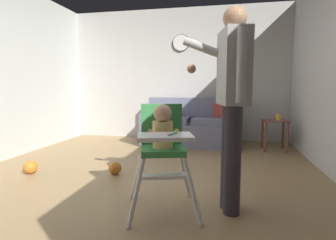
{
  "coord_description": "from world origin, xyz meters",
  "views": [
    {
      "loc": [
        0.94,
        -2.55,
        1.06
      ],
      "look_at": [
        0.44,
        -0.13,
        0.77
      ],
      "focal_mm": 28.86,
      "sensor_mm": 36.0,
      "label": 1
    }
  ],
  "objects_px": {
    "toy_ball": "(115,168)",
    "side_table": "(275,128)",
    "high_chair": "(163,138)",
    "sippy_cup": "(278,117)",
    "toy_ball_second": "(30,167)",
    "wall_clock": "(181,43)",
    "couch": "(192,126)",
    "adult_standing": "(232,99)"
  },
  "relations": [
    {
      "from": "high_chair",
      "to": "sippy_cup",
      "type": "relative_size",
      "value": 9.33
    },
    {
      "from": "adult_standing",
      "to": "couch",
      "type": "bearing_deg",
      "value": -88.69
    },
    {
      "from": "side_table",
      "to": "wall_clock",
      "type": "distance_m",
      "value": 2.45
    },
    {
      "from": "high_chair",
      "to": "couch",
      "type": "bearing_deg",
      "value": 165.1
    },
    {
      "from": "high_chair",
      "to": "wall_clock",
      "type": "xyz_separation_m",
      "value": [
        -0.37,
        3.33,
        1.31
      ]
    },
    {
      "from": "toy_ball_second",
      "to": "side_table",
      "type": "bearing_deg",
      "value": 31.28
    },
    {
      "from": "toy_ball",
      "to": "wall_clock",
      "type": "height_order",
      "value": "wall_clock"
    },
    {
      "from": "high_chair",
      "to": "toy_ball",
      "type": "xyz_separation_m",
      "value": [
        -0.79,
        0.84,
        -0.56
      ]
    },
    {
      "from": "high_chair",
      "to": "side_table",
      "type": "xyz_separation_m",
      "value": [
        1.36,
        2.59,
        -0.26
      ]
    },
    {
      "from": "high_chair",
      "to": "wall_clock",
      "type": "height_order",
      "value": "wall_clock"
    },
    {
      "from": "couch",
      "to": "sippy_cup",
      "type": "bearing_deg",
      "value": 80.18
    },
    {
      "from": "couch",
      "to": "side_table",
      "type": "bearing_deg",
      "value": 79.86
    },
    {
      "from": "toy_ball_second",
      "to": "wall_clock",
      "type": "xyz_separation_m",
      "value": [
        1.46,
        2.67,
        1.87
      ]
    },
    {
      "from": "sippy_cup",
      "to": "wall_clock",
      "type": "distance_m",
      "value": 2.37
    },
    {
      "from": "high_chair",
      "to": "sippy_cup",
      "type": "height_order",
      "value": "high_chair"
    },
    {
      "from": "couch",
      "to": "wall_clock",
      "type": "xyz_separation_m",
      "value": [
        -0.29,
        0.48,
        1.62
      ]
    },
    {
      "from": "couch",
      "to": "toy_ball_second",
      "type": "bearing_deg",
      "value": -38.52
    },
    {
      "from": "toy_ball_second",
      "to": "wall_clock",
      "type": "bearing_deg",
      "value": 61.34
    },
    {
      "from": "sippy_cup",
      "to": "toy_ball",
      "type": "bearing_deg",
      "value": -141.52
    },
    {
      "from": "high_chair",
      "to": "toy_ball_second",
      "type": "height_order",
      "value": "high_chair"
    },
    {
      "from": "toy_ball_second",
      "to": "sippy_cup",
      "type": "distance_m",
      "value": 3.8
    },
    {
      "from": "high_chair",
      "to": "side_table",
      "type": "height_order",
      "value": "high_chair"
    },
    {
      "from": "couch",
      "to": "wall_clock",
      "type": "height_order",
      "value": "wall_clock"
    },
    {
      "from": "toy_ball",
      "to": "toy_ball_second",
      "type": "distance_m",
      "value": 1.05
    },
    {
      "from": "wall_clock",
      "to": "high_chair",
      "type": "bearing_deg",
      "value": -83.64
    },
    {
      "from": "toy_ball",
      "to": "wall_clock",
      "type": "xyz_separation_m",
      "value": [
        0.42,
        2.48,
        1.88
      ]
    },
    {
      "from": "side_table",
      "to": "sippy_cup",
      "type": "bearing_deg",
      "value": 0.0
    },
    {
      "from": "sippy_cup",
      "to": "adult_standing",
      "type": "bearing_deg",
      "value": -108.77
    },
    {
      "from": "high_chair",
      "to": "sippy_cup",
      "type": "bearing_deg",
      "value": 134.96
    },
    {
      "from": "toy_ball_second",
      "to": "high_chair",
      "type": "bearing_deg",
      "value": -19.71
    },
    {
      "from": "couch",
      "to": "sippy_cup",
      "type": "height_order",
      "value": "couch"
    },
    {
      "from": "toy_ball",
      "to": "side_table",
      "type": "height_order",
      "value": "side_table"
    },
    {
      "from": "toy_ball",
      "to": "toy_ball_second",
      "type": "relative_size",
      "value": 0.94
    },
    {
      "from": "wall_clock",
      "to": "sippy_cup",
      "type": "bearing_deg",
      "value": -22.47
    },
    {
      "from": "wall_clock",
      "to": "side_table",
      "type": "bearing_deg",
      "value": -23.04
    },
    {
      "from": "wall_clock",
      "to": "couch",
      "type": "bearing_deg",
      "value": -58.96
    },
    {
      "from": "side_table",
      "to": "sippy_cup",
      "type": "relative_size",
      "value": 5.2
    },
    {
      "from": "adult_standing",
      "to": "side_table",
      "type": "distance_m",
      "value": 2.67
    },
    {
      "from": "couch",
      "to": "side_table",
      "type": "xyz_separation_m",
      "value": [
        1.44,
        -0.26,
        0.05
      ]
    },
    {
      "from": "couch",
      "to": "adult_standing",
      "type": "relative_size",
      "value": 1.03
    },
    {
      "from": "sippy_cup",
      "to": "wall_clock",
      "type": "height_order",
      "value": "wall_clock"
    },
    {
      "from": "toy_ball",
      "to": "wall_clock",
      "type": "relative_size",
      "value": 0.46
    }
  ]
}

